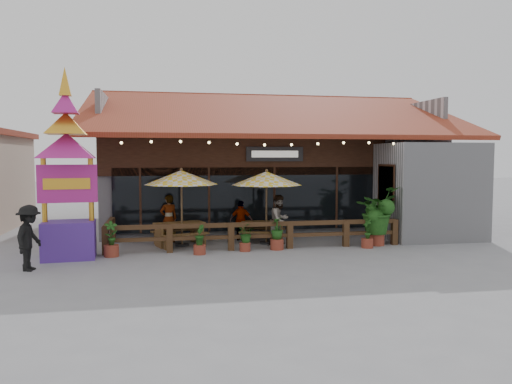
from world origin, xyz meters
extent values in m
plane|color=gray|center=(0.00, 0.00, 0.00)|extent=(100.00, 100.00, 0.00)
cube|color=silver|center=(0.00, 7.00, 2.00)|extent=(14.00, 10.00, 4.00)
cube|color=#3B2013|center=(-1.50, 1.92, 3.20)|extent=(11.00, 0.16, 1.60)
cube|color=black|center=(-1.50, 1.90, 1.50)|extent=(10.00, 0.12, 2.40)
cube|color=#EEA66B|center=(-1.50, 2.10, 1.50)|extent=(9.80, 0.05, 2.20)
cube|color=silver|center=(5.25, 0.65, 1.80)|extent=(3.50, 2.70, 3.60)
cube|color=red|center=(3.44, 0.50, 2.00)|extent=(0.06, 1.20, 1.50)
cube|color=#3B2013|center=(3.43, 0.50, 2.00)|extent=(0.04, 1.34, 1.64)
cube|color=maroon|center=(0.00, 3.50, 4.90)|extent=(15.50, 7.05, 2.37)
cube|color=maroon|center=(0.00, 10.50, 4.90)|extent=(15.50, 7.05, 2.37)
cube|color=maroon|center=(0.00, 7.00, 6.02)|extent=(15.50, 0.30, 0.12)
cube|color=silver|center=(-7.00, 7.00, 4.70)|extent=(0.20, 9.00, 1.80)
cube|color=silver|center=(7.00, 7.00, 4.70)|extent=(0.20, 9.00, 1.80)
cube|color=black|center=(-0.50, 1.80, 3.20)|extent=(2.20, 0.10, 0.55)
cube|color=silver|center=(-0.50, 1.74, 3.20)|extent=(1.80, 0.02, 0.25)
cube|color=#3B2013|center=(-5.50, 1.86, 1.50)|extent=(0.08, 0.08, 2.40)
cube|color=#3B2013|center=(-3.00, 1.86, 1.50)|extent=(0.08, 0.08, 2.40)
cube|color=#3B2013|center=(-0.50, 1.86, 1.50)|extent=(0.08, 0.08, 2.40)
cube|color=#3B2013|center=(2.00, 1.86, 1.50)|extent=(0.08, 0.08, 2.40)
sphere|color=#FFDF8C|center=(-6.00, 0.08, 3.55)|extent=(0.09, 0.09, 0.09)
sphere|color=#FFDF8C|center=(-5.05, 0.08, 3.59)|extent=(0.09, 0.09, 0.09)
sphere|color=#FFDF8C|center=(-4.10, 0.08, 3.60)|extent=(0.09, 0.09, 0.09)
sphere|color=#FFDF8C|center=(-3.15, 0.08, 3.57)|extent=(0.09, 0.09, 0.09)
sphere|color=#FFDF8C|center=(-2.20, 0.08, 3.53)|extent=(0.09, 0.09, 0.09)
sphere|color=#FFDF8C|center=(-1.25, 0.08, 3.50)|extent=(0.09, 0.09, 0.09)
sphere|color=#FFDF8C|center=(-0.30, 0.08, 3.51)|extent=(0.09, 0.09, 0.09)
sphere|color=#FFDF8C|center=(0.65, 0.08, 3.55)|extent=(0.09, 0.09, 0.09)
sphere|color=#FFDF8C|center=(1.60, 0.08, 3.59)|extent=(0.09, 0.09, 0.09)
sphere|color=#FFDF8C|center=(2.55, 0.08, 3.60)|extent=(0.09, 0.09, 0.09)
sphere|color=#FFDF8C|center=(3.50, 0.08, 3.57)|extent=(0.09, 0.09, 0.09)
cube|color=#4A321A|center=(-6.50, -0.50, 0.45)|extent=(0.20, 0.20, 0.90)
cube|color=#4A321A|center=(-4.50, -0.50, 0.45)|extent=(0.20, 0.20, 0.90)
cube|color=#4A321A|center=(-2.50, -0.50, 0.45)|extent=(0.20, 0.20, 0.90)
cube|color=#4A321A|center=(-0.50, -0.50, 0.45)|extent=(0.20, 0.20, 0.90)
cube|color=#4A321A|center=(1.50, -0.50, 0.45)|extent=(0.20, 0.20, 0.90)
cube|color=#4A321A|center=(3.30, -0.50, 0.45)|extent=(0.20, 0.20, 0.90)
cube|color=#4A321A|center=(-1.60, -0.50, 0.85)|extent=(9.80, 0.16, 0.14)
cube|color=#4A321A|center=(-1.60, -0.50, 0.45)|extent=(9.80, 0.12, 0.12)
cube|color=#4A321A|center=(-6.50, 0.75, 0.85)|extent=(0.16, 2.50, 0.14)
cube|color=#4A321A|center=(-6.50, 1.90, 0.45)|extent=(0.20, 0.20, 0.90)
cylinder|color=brown|center=(-4.06, 0.68, 1.28)|extent=(0.07, 0.07, 2.55)
cone|color=yellow|center=(-4.06, 0.68, 2.38)|extent=(2.55, 2.55, 0.50)
sphere|color=brown|center=(-4.06, 0.68, 2.66)|extent=(0.11, 0.11, 0.11)
cylinder|color=black|center=(-4.06, 0.68, 0.03)|extent=(0.49, 0.49, 0.07)
cylinder|color=brown|center=(-1.08, 0.56, 1.25)|extent=(0.07, 0.07, 2.50)
cone|color=yellow|center=(-1.08, 0.56, 2.34)|extent=(3.13, 3.13, 0.49)
sphere|color=brown|center=(-1.08, 0.56, 2.61)|extent=(0.11, 0.11, 0.11)
cylinder|color=black|center=(-1.08, 0.56, 0.03)|extent=(0.48, 0.48, 0.07)
cube|color=brown|center=(-4.14, 0.74, 0.78)|extent=(1.83, 1.24, 0.06)
cube|color=brown|center=(-4.84, 0.52, 0.39)|extent=(0.29, 0.73, 0.78)
cube|color=brown|center=(-3.44, 0.95, 0.39)|extent=(0.29, 0.73, 0.78)
cube|color=brown|center=(-3.97, 0.19, 0.46)|extent=(1.69, 0.77, 0.05)
cube|color=brown|center=(-4.31, 1.29, 0.46)|extent=(1.69, 0.77, 0.05)
cube|color=brown|center=(-1.15, 0.93, 0.71)|extent=(1.69, 1.18, 0.06)
cube|color=brown|center=(-1.79, 1.14, 0.36)|extent=(0.29, 0.66, 0.71)
cube|color=brown|center=(-0.51, 0.71, 0.36)|extent=(0.29, 0.66, 0.71)
cube|color=brown|center=(-1.32, 0.42, 0.42)|extent=(1.55, 0.75, 0.05)
cube|color=brown|center=(-0.98, 1.43, 0.42)|extent=(1.55, 0.75, 0.05)
cube|color=#4B268D|center=(-7.52, -0.89, 0.57)|extent=(1.61, 1.26, 1.14)
cube|color=#B32180|center=(-7.52, -0.89, 2.29)|extent=(1.73, 0.37, 1.14)
cube|color=gold|center=(-7.52, -1.03, 2.29)|extent=(1.33, 0.13, 0.33)
cylinder|color=gold|center=(-8.18, -0.89, 2.10)|extent=(0.15, 0.15, 1.91)
cylinder|color=gold|center=(-6.85, -0.89, 2.10)|extent=(0.15, 0.15, 1.91)
pyramid|color=#B32180|center=(-7.52, -0.89, 3.81)|extent=(2.45, 2.45, 0.76)
pyramid|color=gold|center=(-7.52, -0.89, 4.43)|extent=(1.74, 1.74, 0.67)
pyramid|color=#B32180|center=(-7.52, -0.89, 5.05)|extent=(1.12, 1.12, 0.67)
pyramid|color=gold|center=(-7.52, -0.89, 5.76)|extent=(0.51, 0.51, 0.86)
cylinder|color=maroon|center=(2.64, -0.47, 0.20)|extent=(0.55, 0.55, 0.41)
imported|color=#215317|center=(2.64, -0.47, 1.24)|extent=(1.94, 1.87, 1.66)
sphere|color=#215317|center=(2.78, -0.56, 0.92)|extent=(0.55, 0.55, 0.55)
sphere|color=#215317|center=(2.53, -0.34, 1.11)|extent=(0.48, 0.48, 0.48)
imported|color=#3B2013|center=(-4.50, 1.43, 0.87)|extent=(0.72, 0.57, 1.73)
imported|color=#3B2013|center=(-0.68, 0.23, 0.88)|extent=(1.09, 1.06, 1.77)
imported|color=#3B2013|center=(-1.85, 1.41, 0.74)|extent=(0.94, 0.68, 1.48)
imported|color=black|center=(-8.28, -2.39, 0.90)|extent=(0.86, 1.26, 1.79)
cylinder|color=maroon|center=(-6.29, -0.82, 0.18)|extent=(0.46, 0.46, 0.36)
imported|color=#215317|center=(-6.29, -0.82, 0.74)|extent=(0.45, 0.36, 0.75)
cylinder|color=maroon|center=(-3.57, -0.99, 0.16)|extent=(0.39, 0.39, 0.31)
imported|color=#215317|center=(-3.57, -0.99, 0.63)|extent=(0.32, 0.38, 0.64)
cylinder|color=maroon|center=(-2.07, -0.72, 0.14)|extent=(0.36, 0.36, 0.29)
imported|color=#215317|center=(-2.07, -0.72, 0.59)|extent=(0.71, 0.70, 0.60)
cylinder|color=maroon|center=(-0.97, -0.64, 0.18)|extent=(0.44, 0.44, 0.36)
imported|color=#215317|center=(-0.97, -0.64, 0.72)|extent=(0.57, 0.57, 0.73)
cylinder|color=maroon|center=(2.12, -0.89, 0.16)|extent=(0.40, 0.40, 0.32)
imported|color=#215317|center=(2.12, -0.89, 0.65)|extent=(0.28, 0.38, 0.66)
camera|label=1|loc=(-4.72, -16.69, 3.08)|focal=35.00mm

